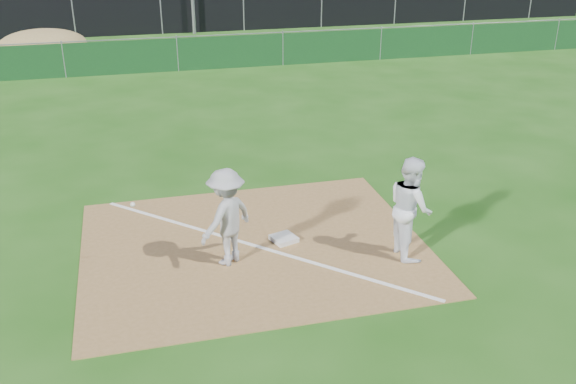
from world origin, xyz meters
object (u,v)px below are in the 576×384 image
(car_mid, at_px, (146,2))
(runner, at_px, (410,207))
(car_left, at_px, (34,7))
(car_right, at_px, (244,5))
(play_at_first, at_px, (227,217))
(first_base, at_px, (284,239))

(car_mid, bearing_deg, runner, -156.31)
(car_left, distance_m, car_mid, 5.77)
(car_right, bearing_deg, car_left, 95.25)
(play_at_first, height_order, car_left, play_at_first)
(play_at_first, distance_m, car_right, 27.13)
(first_base, xyz_separation_m, car_left, (-6.81, 26.94, 0.75))
(first_base, relative_size, car_right, 0.09)
(car_left, distance_m, car_right, 11.09)
(first_base, relative_size, play_at_first, 0.19)
(play_at_first, bearing_deg, car_left, 101.76)
(play_at_first, height_order, car_mid, play_at_first)
(first_base, bearing_deg, car_right, 80.76)
(first_base, distance_m, car_right, 26.46)
(first_base, relative_size, runner, 0.23)
(runner, height_order, car_right, runner)
(play_at_first, bearing_deg, first_base, 24.21)
(runner, distance_m, car_mid, 28.30)
(first_base, distance_m, car_mid, 27.22)
(car_left, bearing_deg, car_right, -105.47)
(runner, bearing_deg, play_at_first, 83.57)
(runner, bearing_deg, car_mid, 8.18)
(play_at_first, xyz_separation_m, runner, (3.07, -0.46, 0.03))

